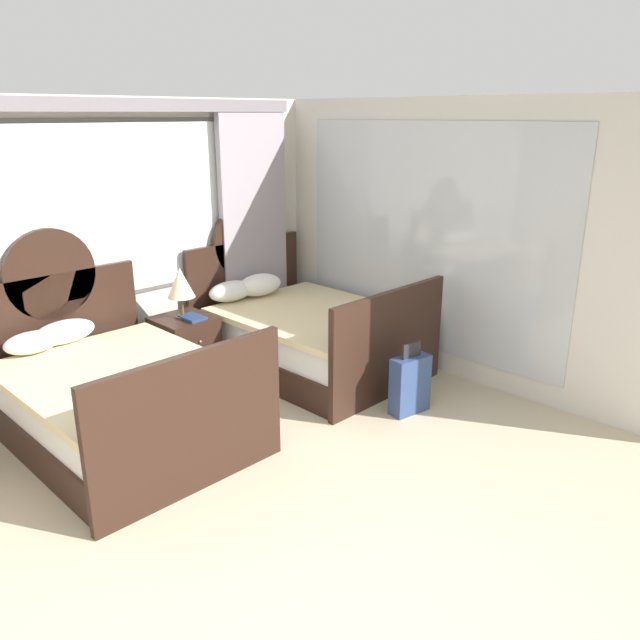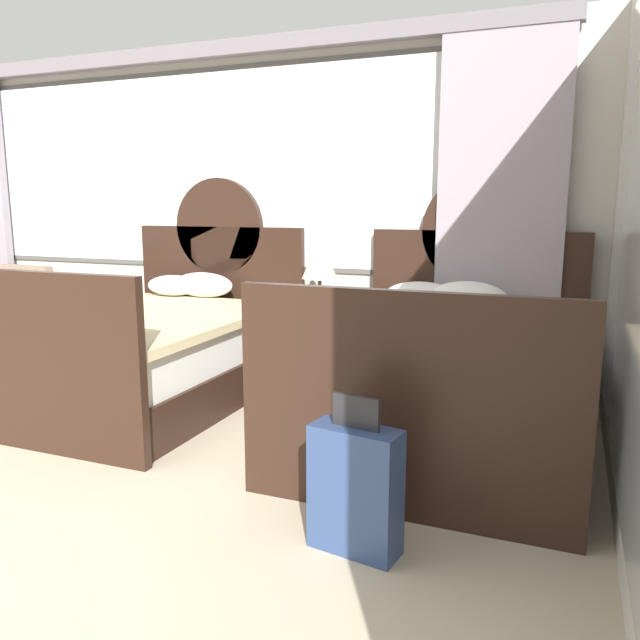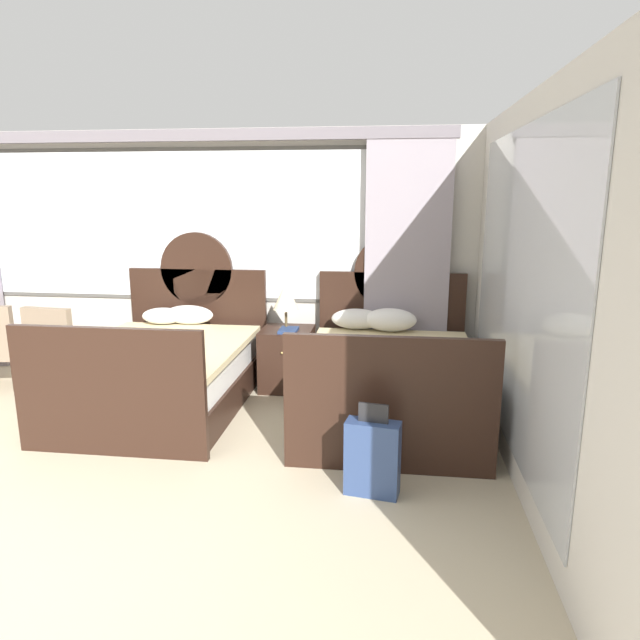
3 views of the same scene
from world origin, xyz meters
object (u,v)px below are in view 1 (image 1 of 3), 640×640
bed_near_window (116,397)px  suitcase_on_floor (410,384)px  book_on_nightstand (192,318)px  nightstand_between_beds (185,348)px  bed_near_mirror (306,333)px  table_lamp_on_nightstand (181,283)px

bed_near_window → suitcase_on_floor: bed_near_window is taller
bed_near_window → book_on_nightstand: bearing=25.3°
nightstand_between_beds → suitcase_on_floor: suitcase_on_floor is taller
suitcase_on_floor → book_on_nightstand: bearing=115.6°
bed_near_window → book_on_nightstand: bed_near_window is taller
bed_near_mirror → suitcase_on_floor: 1.43m
nightstand_between_beds → book_on_nightstand: size_ratio=2.48×
table_lamp_on_nightstand → suitcase_on_floor: bearing=-64.5°
bed_near_window → suitcase_on_floor: 2.50m
bed_near_window → table_lamp_on_nightstand: bearing=30.2°
table_lamp_on_nightstand → suitcase_on_floor: (0.98, -2.04, -0.72)m
bed_near_mirror → book_on_nightstand: 1.19m
nightstand_between_beds → table_lamp_on_nightstand: bearing=-118.5°
table_lamp_on_nightstand → book_on_nightstand: table_lamp_on_nightstand is taller
bed_near_window → suitcase_on_floor: bearing=-34.6°
nightstand_between_beds → suitcase_on_floor: size_ratio=0.98×
suitcase_on_floor → bed_near_mirror: bearing=86.0°
bed_near_window → suitcase_on_floor: size_ratio=3.27×
nightstand_between_beds → table_lamp_on_nightstand: 0.67m
bed_near_window → suitcase_on_floor: (2.05, -1.42, -0.09)m
bed_near_mirror → table_lamp_on_nightstand: bed_near_mirror is taller
bed_near_window → nightstand_between_beds: bed_near_window is taller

